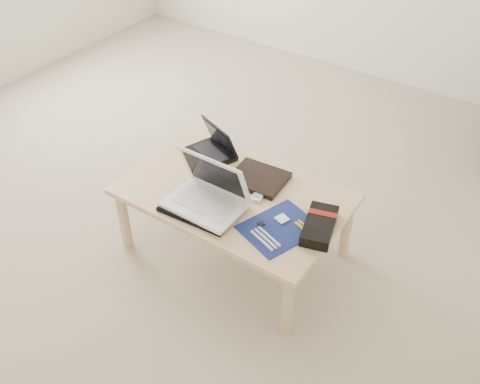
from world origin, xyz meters
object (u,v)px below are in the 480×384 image
Objects in this scene: coffee_table at (234,199)px; gpu_box at (320,226)px; netbook at (214,148)px; white_laptop at (208,194)px.

gpu_box is at bearing -0.75° from coffee_table.
coffee_table is at bearing -36.58° from netbook.
coffee_table is 0.49m from gpu_box.
netbook is 0.78m from gpu_box.
netbook is at bearing 143.42° from coffee_table.
coffee_table is 3.02× the size of white_laptop.
gpu_box is at bearing -15.63° from netbook.
white_laptop is at bearing -164.14° from gpu_box.
coffee_table is at bearing 179.25° from gpu_box.
white_laptop is 0.54m from gpu_box.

